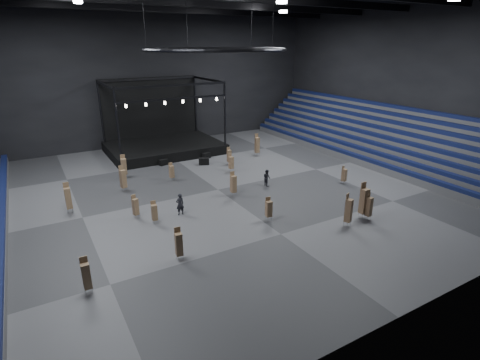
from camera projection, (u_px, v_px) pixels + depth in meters
floor at (218, 190)px, 36.68m from camera, size 50.00×50.00×0.00m
wall_back at (147, 78)px, 50.65m from camera, size 50.00×0.20×18.00m
wall_front at (428, 152)px, 16.51m from camera, size 50.00×0.20×18.00m
wall_right at (401, 83)px, 45.31m from camera, size 0.20×42.00×18.00m
bleachers_right at (381, 143)px, 46.85m from camera, size 7.20×40.00×6.40m
stage at (162, 140)px, 49.38m from camera, size 14.00×10.00×9.20m
truss_ring at (215, 49)px, 32.20m from camera, size 12.30×12.30×5.15m
flight_case_left at (163, 162)px, 43.97m from camera, size 1.12×0.76×0.68m
flight_case_mid at (204, 161)px, 44.12m from camera, size 1.34×1.03×0.80m
flight_case_right at (206, 156)px, 46.48m from camera, size 1.19×0.85×0.72m
chair_stack_0 at (124, 166)px, 39.43m from camera, size 0.56×0.56×2.54m
chair_stack_1 at (68, 198)px, 31.29m from camera, size 0.48×0.48×2.68m
chair_stack_2 at (233, 184)px, 34.79m from camera, size 0.49×0.49×2.38m
chair_stack_3 at (135, 206)px, 30.35m from camera, size 0.52×0.52×2.05m
chair_stack_4 at (86, 275)px, 21.12m from camera, size 0.45×0.45×2.33m
chair_stack_5 at (257, 145)px, 47.21m from camera, size 0.54×0.54×2.85m
chair_stack_6 at (154, 212)px, 29.43m from camera, size 0.46×0.46×1.94m
chair_stack_7 at (231, 162)px, 41.47m from camera, size 0.54×0.54×2.04m
chair_stack_8 at (179, 244)px, 24.44m from camera, size 0.48×0.48×2.34m
chair_stack_9 at (229, 155)px, 43.96m from camera, size 0.45×0.45×2.09m
chair_stack_10 at (369, 206)px, 30.08m from camera, size 0.48×0.48×2.33m
chair_stack_11 at (349, 210)px, 28.94m from camera, size 0.63×0.63×2.73m
chair_stack_12 at (269, 208)px, 29.98m from camera, size 0.52×0.52×1.99m
chair_stack_13 at (123, 178)px, 35.83m from camera, size 0.60×0.60×2.61m
chair_stack_14 at (364, 200)px, 30.24m from camera, size 0.55×0.55×3.09m
chair_stack_15 at (344, 175)px, 37.81m from camera, size 0.51×0.51×1.90m
chair_stack_16 at (172, 171)px, 38.75m from camera, size 0.46×0.46×1.93m
man_center at (180, 204)px, 31.04m from camera, size 0.71×0.49×1.88m
crew_member at (267, 178)px, 37.47m from camera, size 0.63×0.81×1.67m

